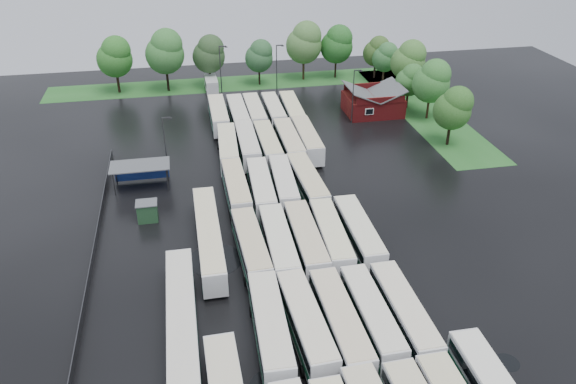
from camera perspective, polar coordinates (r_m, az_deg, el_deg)
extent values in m
plane|color=black|center=(64.69, 0.29, -7.25)|extent=(160.00, 160.00, 0.00)
cube|color=maroon|center=(106.34, 8.60, 8.79)|extent=(10.00, 8.00, 3.40)
cube|color=#4C4F51|center=(104.67, 7.39, 10.06)|extent=(5.07, 8.60, 2.19)
cube|color=#4C4F51|center=(106.30, 10.00, 10.16)|extent=(5.07, 8.60, 2.19)
cube|color=maroon|center=(102.06, 9.41, 9.15)|extent=(9.00, 0.20, 1.20)
cube|color=silver|center=(102.03, 8.26, 8.09)|extent=(1.60, 0.12, 1.20)
cylinder|color=#2D2D30|center=(80.61, -17.26, 0.73)|extent=(0.16, 0.16, 3.40)
cylinder|color=#2D2D30|center=(79.98, -12.16, 1.22)|extent=(0.16, 0.16, 3.40)
cylinder|color=#2D2D30|center=(83.43, -17.10, 1.76)|extent=(0.16, 0.16, 3.40)
cylinder|color=#2D2D30|center=(82.83, -12.17, 2.25)|extent=(0.16, 0.16, 3.40)
cube|color=#4C4F51|center=(80.83, -14.84, 2.63)|extent=(8.20, 4.20, 0.15)
cube|color=navy|center=(83.36, -14.63, 2.04)|extent=(7.60, 0.08, 2.60)
cube|color=#1B3E21|center=(73.90, -14.09, -1.95)|extent=(2.50, 2.00, 2.50)
cube|color=#4C4F51|center=(73.24, -14.21, -1.07)|extent=(2.70, 2.20, 0.12)
cube|color=#246022|center=(122.55, -4.81, 10.97)|extent=(80.00, 10.00, 0.01)
cube|color=#246022|center=(110.54, 13.49, 8.17)|extent=(10.00, 50.00, 0.01)
cube|color=#2D2D30|center=(71.10, -18.93, -4.73)|extent=(0.10, 50.00, 1.20)
cube|color=silver|center=(53.63, -1.81, -13.66)|extent=(3.17, 13.38, 3.05)
cube|color=black|center=(53.22, -1.82, -13.18)|extent=(3.22, 12.85, 0.98)
cube|color=#164B32|center=(54.09, -1.80, -14.18)|extent=(3.21, 13.11, 0.67)
cube|color=silver|center=(52.57, -1.84, -12.41)|extent=(3.04, 12.98, 0.13)
cylinder|color=black|center=(51.76, -0.97, -18.07)|extent=(2.83, 1.06, 1.06)
cylinder|color=black|center=(57.78, -2.50, -11.93)|extent=(2.83, 1.06, 1.06)
cube|color=silver|center=(54.09, 1.82, -13.27)|extent=(3.35, 13.17, 2.99)
cube|color=black|center=(53.68, 1.83, -12.80)|extent=(3.39, 12.65, 0.96)
cube|color=#0D4A2D|center=(54.54, 1.81, -13.78)|extent=(3.39, 12.91, 0.66)
cube|color=#EFE2C2|center=(53.05, 1.85, -12.04)|extent=(3.22, 12.77, 0.13)
cylinder|color=black|center=(52.27, 2.84, -17.52)|extent=(2.77, 1.04, 1.04)
cylinder|color=black|center=(58.12, 0.88, -11.61)|extent=(2.77, 1.04, 1.04)
cube|color=silver|center=(54.38, 5.30, -13.11)|extent=(3.01, 13.20, 3.01)
cube|color=black|center=(53.97, 5.33, -12.64)|extent=(3.06, 12.68, 0.96)
cube|color=#0D5132|center=(54.82, 5.27, -13.62)|extent=(3.05, 12.94, 0.66)
cube|color=beige|center=(53.33, 5.38, -11.87)|extent=(2.89, 12.80, 0.13)
cylinder|color=black|center=(52.59, 6.52, -17.34)|extent=(2.79, 1.05, 1.05)
cylinder|color=black|center=(58.38, 4.10, -11.47)|extent=(2.79, 1.05, 1.05)
cube|color=silver|center=(55.51, 8.46, -12.39)|extent=(2.79, 12.68, 2.90)
cube|color=black|center=(55.13, 8.50, -11.94)|extent=(2.85, 12.17, 0.93)
cube|color=#0B4A30|center=(55.93, 8.41, -12.88)|extent=(2.84, 12.42, 0.64)
cube|color=silver|center=(54.53, 8.58, -11.22)|extent=(2.68, 12.30, 0.13)
cylinder|color=black|center=(53.80, 9.76, -16.33)|extent=(2.69, 1.01, 1.01)
cylinder|color=black|center=(59.31, 7.10, -10.90)|extent=(2.69, 1.01, 1.01)
cube|color=silver|center=(56.34, 11.67, -11.97)|extent=(2.77, 12.84, 2.94)
cube|color=black|center=(55.96, 11.73, -11.52)|extent=(2.83, 12.33, 0.94)
cube|color=#115736|center=(56.76, 11.61, -12.46)|extent=(2.82, 12.59, 0.65)
cube|color=#EFE2C3|center=(55.36, 11.83, -10.79)|extent=(2.66, 12.46, 0.13)
cylinder|color=black|center=(54.65, 13.12, -15.87)|extent=(2.72, 1.03, 1.03)
cylinder|color=black|center=(60.13, 10.10, -10.52)|extent=(2.72, 1.03, 1.03)
cube|color=silver|center=(63.97, -3.77, -5.64)|extent=(3.14, 12.91, 2.94)
cube|color=black|center=(63.64, -3.79, -5.21)|extent=(3.18, 12.40, 0.94)
cube|color=#0F4F35|center=(64.35, -3.76, -6.11)|extent=(3.18, 12.65, 0.65)
cube|color=beige|center=(63.11, -3.82, -4.51)|extent=(3.02, 12.52, 0.13)
cylinder|color=black|center=(61.58, -3.21, -8.92)|extent=(2.72, 1.03, 1.03)
cylinder|color=black|center=(68.16, -4.20, -4.70)|extent=(2.72, 1.03, 1.03)
cube|color=silver|center=(64.14, -0.96, -5.40)|extent=(2.97, 13.27, 3.03)
cube|color=black|center=(63.80, -0.97, -4.95)|extent=(3.02, 12.74, 0.97)
cube|color=#11452F|center=(64.53, -0.96, -5.88)|extent=(3.02, 13.00, 0.67)
cube|color=white|center=(63.26, -0.97, -4.23)|extent=(2.85, 12.87, 0.13)
cylinder|color=black|center=(61.70, -0.25, -8.76)|extent=(2.81, 1.06, 1.06)
cylinder|color=black|center=(68.44, -1.58, -4.45)|extent=(2.81, 1.06, 1.06)
cube|color=silver|center=(64.82, 1.80, -4.99)|extent=(2.89, 13.30, 3.04)
cube|color=black|center=(64.48, 1.81, -4.54)|extent=(2.95, 12.77, 0.97)
cube|color=#144A31|center=(65.20, 1.79, -5.47)|extent=(2.94, 13.04, 0.67)
cube|color=beige|center=(63.94, 1.82, -3.82)|extent=(2.78, 12.90, 0.13)
cylinder|color=black|center=(62.38, 2.64, -8.30)|extent=(2.82, 1.06, 1.06)
cylinder|color=black|center=(69.11, 1.01, -4.07)|extent=(2.82, 1.06, 1.06)
cube|color=silver|center=(65.62, 4.38, -4.63)|extent=(3.23, 13.11, 2.98)
cube|color=black|center=(65.29, 4.40, -4.20)|extent=(3.27, 12.60, 0.95)
cube|color=#1C523A|center=(65.99, 4.36, -5.11)|extent=(3.27, 12.85, 0.66)
cube|color=#F6ECBA|center=(64.77, 4.43, -3.50)|extent=(3.10, 12.72, 0.13)
cylinder|color=black|center=(63.24, 5.30, -7.82)|extent=(2.77, 1.04, 1.04)
cylinder|color=black|center=(69.78, 3.46, -3.77)|extent=(2.77, 1.04, 1.04)
cube|color=silver|center=(66.60, 7.17, -4.22)|extent=(2.84, 13.13, 3.00)
cube|color=black|center=(66.27, 7.20, -3.79)|extent=(2.90, 12.61, 0.96)
cube|color=#184C37|center=(66.96, 7.14, -4.69)|extent=(2.90, 12.87, 0.66)
cube|color=#F1EBC9|center=(65.75, 7.26, -3.09)|extent=(2.73, 12.74, 0.13)
cylinder|color=black|center=(64.23, 8.21, -7.36)|extent=(2.79, 1.05, 1.05)
cylinder|color=black|center=(70.74, 6.09, -3.39)|extent=(2.79, 1.05, 1.05)
cube|color=silver|center=(75.63, -5.28, 0.29)|extent=(2.80, 12.93, 2.96)
cube|color=black|center=(75.34, -5.30, 0.68)|extent=(2.86, 12.42, 0.95)
cube|color=#07442C|center=(75.94, -5.26, -0.14)|extent=(2.85, 12.67, 0.65)
cube|color=beige|center=(74.89, -5.33, 1.32)|extent=(2.69, 12.54, 0.13)
cylinder|color=black|center=(72.82, -4.86, -2.28)|extent=(2.74, 1.03, 1.03)
cylinder|color=black|center=(79.95, -5.56, 0.78)|extent=(2.74, 1.03, 1.03)
cube|color=silver|center=(75.50, -2.74, 0.36)|extent=(3.19, 13.15, 2.99)
cube|color=black|center=(75.21, -2.75, 0.76)|extent=(3.24, 12.63, 0.96)
cube|color=#0F5033|center=(75.82, -2.73, -0.08)|extent=(3.24, 12.89, 0.66)
cube|color=#EEE6CE|center=(74.76, -2.77, 1.40)|extent=(3.07, 12.75, 0.13)
cylinder|color=black|center=(72.69, -2.22, -2.25)|extent=(2.77, 1.04, 1.04)
cylinder|color=black|center=(79.85, -3.17, 0.85)|extent=(2.77, 1.04, 1.04)
cube|color=silver|center=(76.45, -0.45, 0.75)|extent=(3.31, 12.89, 2.93)
cube|color=black|center=(76.17, -0.45, 1.14)|extent=(3.35, 12.39, 0.94)
cube|color=#0D5236|center=(76.76, -0.45, 0.33)|extent=(3.35, 12.64, 0.64)
cube|color=silver|center=(75.73, -0.46, 1.76)|extent=(3.19, 12.51, 0.13)
cylinder|color=black|center=(73.70, 0.14, -1.74)|extent=(2.71, 1.02, 1.02)
cylinder|color=black|center=(80.69, -0.98, 1.21)|extent=(2.71, 1.02, 1.02)
cube|color=silver|center=(76.70, 1.98, 0.90)|extent=(3.23, 13.40, 3.05)
cube|color=black|center=(76.41, 1.98, 1.31)|extent=(3.28, 12.87, 0.98)
cube|color=#1A5137|center=(77.02, 1.97, 0.47)|extent=(3.28, 13.13, 0.67)
cube|color=beige|center=(75.95, 2.00, 1.95)|extent=(3.10, 13.00, 0.13)
cylinder|color=black|center=(73.87, 2.68, -1.69)|extent=(2.83, 1.06, 1.06)
cylinder|color=black|center=(81.08, 1.29, 1.37)|extent=(2.83, 1.06, 1.06)
cube|color=silver|center=(87.24, -6.12, 4.43)|extent=(3.39, 13.22, 3.00)
cube|color=black|center=(86.98, -6.14, 4.79)|extent=(3.43, 12.70, 0.96)
cube|color=#09462B|center=(87.51, -6.10, 4.04)|extent=(3.43, 12.96, 0.66)
cube|color=beige|center=(86.59, -6.18, 5.36)|extent=(3.26, 12.82, 0.13)
cylinder|color=black|center=(84.13, -5.79, 2.32)|extent=(2.78, 1.05, 1.05)
cylinder|color=black|center=(91.66, -6.33, 4.66)|extent=(2.78, 1.05, 1.05)
cube|color=silver|center=(88.05, -4.14, 4.79)|extent=(2.97, 13.35, 3.05)
cube|color=black|center=(87.80, -4.16, 5.15)|extent=(3.03, 12.82, 0.98)
cube|color=#0D5432|center=(88.33, -4.13, 4.40)|extent=(3.02, 13.09, 0.67)
cube|color=beige|center=(87.40, -4.18, 5.73)|extent=(2.85, 12.95, 0.13)
cylinder|color=black|center=(84.90, -3.73, 2.68)|extent=(2.83, 1.07, 1.07)
cylinder|color=black|center=(92.54, -4.45, 5.01)|extent=(2.83, 1.07, 1.07)
cube|color=silver|center=(87.92, -2.07, 4.79)|extent=(2.78, 13.11, 3.00)
cube|color=black|center=(87.67, -2.07, 5.14)|extent=(2.85, 12.58, 0.96)
cube|color=#105037|center=(88.19, -2.06, 4.40)|extent=(2.84, 12.85, 0.66)
cube|color=beige|center=(87.28, -2.09, 5.72)|extent=(2.67, 12.71, 0.13)
cylinder|color=black|center=(84.84, -1.60, 2.71)|extent=(2.78, 1.05, 1.05)
cylinder|color=black|center=(92.31, -2.47, 5.01)|extent=(2.78, 1.05, 1.05)
cube|color=silver|center=(88.50, 0.09, 5.01)|extent=(2.81, 13.31, 3.05)
cube|color=black|center=(88.25, 0.09, 5.37)|extent=(2.88, 12.78, 0.98)
cube|color=#185037|center=(88.78, 0.09, 4.61)|extent=(2.87, 13.05, 0.67)
cube|color=beige|center=(87.86, 0.09, 5.94)|extent=(2.70, 12.91, 0.13)
cylinder|color=black|center=(85.39, 0.64, 2.91)|extent=(2.83, 1.06, 1.06)
cylinder|color=black|center=(92.94, -0.42, 5.22)|extent=(2.83, 1.06, 1.06)
cube|color=silver|center=(89.56, 1.94, 5.29)|extent=(2.93, 13.28, 3.04)
cube|color=black|center=(89.31, 1.94, 5.64)|extent=(2.99, 12.75, 0.97)
cube|color=#155238|center=(89.83, 1.93, 4.90)|extent=(2.98, 13.02, 0.67)
cube|color=beige|center=(88.92, 1.95, 6.21)|extent=(2.81, 12.88, 0.13)
cylinder|color=black|center=(86.47, 2.54, 3.24)|extent=(2.82, 1.06, 1.06)
cylinder|color=black|center=(93.95, 1.35, 5.48)|extent=(2.82, 1.06, 1.06)
cube|color=silver|center=(100.03, -7.08, 7.74)|extent=(2.78, 13.23, 3.03)
cube|color=black|center=(99.81, -7.10, 8.06)|extent=(2.85, 12.70, 0.97)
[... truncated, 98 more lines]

